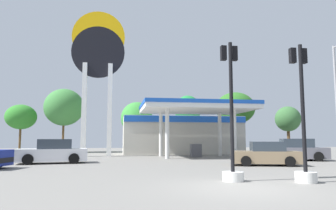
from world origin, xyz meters
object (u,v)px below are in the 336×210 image
(car_3, at_px, (52,152))
(tree_5, at_px, (288,119))
(tree_0, at_px, (21,117))
(tree_4, at_px, (235,108))
(station_pole_sign, at_px, (98,61))
(car_2, at_px, (265,155))
(tree_1, at_px, (64,107))
(tree_3, at_px, (188,110))
(traffic_signal_1, at_px, (304,137))
(tree_2, at_px, (137,118))
(car_4, at_px, (295,151))
(traffic_signal_0, at_px, (232,135))

(car_3, relative_size, tree_5, 0.80)
(tree_0, distance_m, tree_4, 24.44)
(station_pole_sign, bearing_deg, car_2, -46.82)
(tree_1, height_order, tree_3, tree_1)
(car_2, xyz_separation_m, tree_5, (12.70, 19.68, 3.41))
(traffic_signal_1, distance_m, tree_0, 32.07)
(tree_2, xyz_separation_m, tree_4, (11.48, -0.42, 1.26))
(car_2, xyz_separation_m, tree_2, (-6.56, 18.02, 3.22))
(traffic_signal_1, relative_size, tree_3, 0.75)
(car_4, distance_m, traffic_signal_0, 13.11)
(traffic_signal_0, height_order, tree_1, tree_1)
(tree_0, bearing_deg, tree_4, -5.06)
(tree_3, bearing_deg, car_4, -74.06)
(car_4, bearing_deg, car_2, -137.56)
(car_3, relative_size, tree_0, 0.84)
(traffic_signal_1, relative_size, tree_4, 0.73)
(tree_0, xyz_separation_m, tree_1, (4.58, 0.13, 1.17))
(tree_3, relative_size, tree_4, 0.96)
(car_2, xyz_separation_m, car_3, (-12.72, 3.63, 0.06))
(station_pole_sign, height_order, car_4, station_pole_sign)
(tree_1, relative_size, tree_5, 1.29)
(tree_2, bearing_deg, car_2, -70.01)
(car_4, relative_size, tree_5, 0.83)
(car_2, relative_size, traffic_signal_0, 0.79)
(car_3, xyz_separation_m, tree_0, (-6.67, 16.13, 3.28))
(car_3, bearing_deg, station_pole_sign, 73.73)
(tree_4, bearing_deg, car_2, -105.63)
(tree_0, height_order, tree_3, tree_3)
(tree_0, bearing_deg, tree_3, -1.19)
(traffic_signal_1, bearing_deg, tree_1, 115.63)
(station_pole_sign, xyz_separation_m, tree_4, (15.44, 6.41, -3.46))
(tree_3, bearing_deg, traffic_signal_0, -98.79)
(car_2, bearing_deg, traffic_signal_0, -124.77)
(station_pole_sign, bearing_deg, tree_2, 59.91)
(station_pole_sign, distance_m, car_4, 18.18)
(traffic_signal_1, height_order, tree_1, tree_1)
(tree_0, bearing_deg, tree_5, -0.14)
(station_pole_sign, relative_size, traffic_signal_0, 2.52)
(station_pole_sign, bearing_deg, car_3, -106.27)
(station_pole_sign, relative_size, car_4, 2.83)
(tree_2, height_order, tree_5, tree_2)
(traffic_signal_1, relative_size, tree_5, 0.89)
(car_3, height_order, tree_5, tree_5)
(car_4, distance_m, tree_0, 28.61)
(car_4, relative_size, tree_4, 0.67)
(tree_4, bearing_deg, car_4, -93.48)
(tree_3, height_order, tree_4, tree_4)
(traffic_signal_1, bearing_deg, car_4, 60.92)
(car_2, relative_size, tree_4, 0.60)
(tree_5, bearing_deg, car_4, -118.40)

